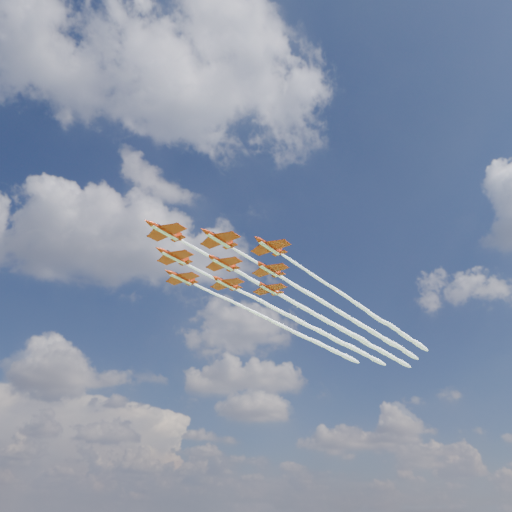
% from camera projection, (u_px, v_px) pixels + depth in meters
% --- Properties ---
extents(jet_lead, '(77.44, 72.95, 2.88)m').
position_uv_depth(jet_lead, '(283.00, 297.00, 149.25)').
color(jet_lead, '#AC2509').
extents(jet_row2_port, '(77.44, 72.95, 2.88)m').
position_uv_depth(jet_row2_port, '(322.00, 301.00, 152.55)').
color(jet_row2_port, '#AC2509').
extents(jet_row2_starb, '(77.44, 72.95, 2.88)m').
position_uv_depth(jet_row2_starb, '(282.00, 312.00, 160.53)').
color(jet_row2_starb, '#AC2509').
extents(jet_row3_port, '(77.44, 72.95, 2.88)m').
position_uv_depth(jet_row3_port, '(360.00, 306.00, 155.85)').
color(jet_row3_port, '#AC2509').
extents(jet_row3_centre, '(77.44, 72.95, 2.88)m').
position_uv_depth(jet_row3_centre, '(318.00, 316.00, 163.83)').
color(jet_row3_centre, '#AC2509').
extents(jet_row3_starb, '(77.44, 72.95, 2.88)m').
position_uv_depth(jet_row3_starb, '(281.00, 325.00, 171.81)').
color(jet_row3_starb, '#AC2509').
extents(jet_row4_port, '(77.44, 72.95, 2.88)m').
position_uv_depth(jet_row4_port, '(353.00, 320.00, 167.13)').
color(jet_row4_port, '#AC2509').
extents(jet_row4_starb, '(77.44, 72.95, 2.88)m').
position_uv_depth(jet_row4_starb, '(315.00, 329.00, 175.11)').
color(jet_row4_starb, '#AC2509').
extents(jet_tail, '(77.44, 72.95, 2.88)m').
position_uv_depth(jet_tail, '(348.00, 332.00, 178.41)').
color(jet_tail, '#AC2509').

